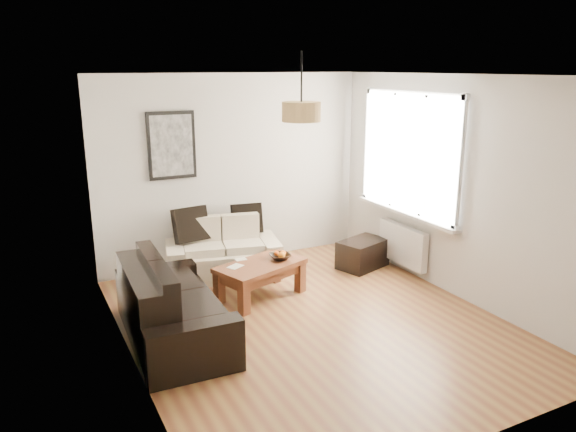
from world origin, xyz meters
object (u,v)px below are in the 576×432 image
loveseat_cream (223,249)px  sofa_leather (173,303)px  ottoman (363,254)px  coffee_table (261,280)px

loveseat_cream → sofa_leather: 1.80m
sofa_leather → loveseat_cream: bearing=-34.1°
sofa_leather → ottoman: 3.01m
sofa_leather → ottoman: bearing=-71.2°
loveseat_cream → coffee_table: bearing=-68.4°
ottoman → loveseat_cream: bearing=161.8°
loveseat_cream → ottoman: (1.81, -0.60, -0.17)m
loveseat_cream → ottoman: bearing=-5.5°
loveseat_cream → ottoman: loveseat_cream is taller
loveseat_cream → ottoman: 1.91m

